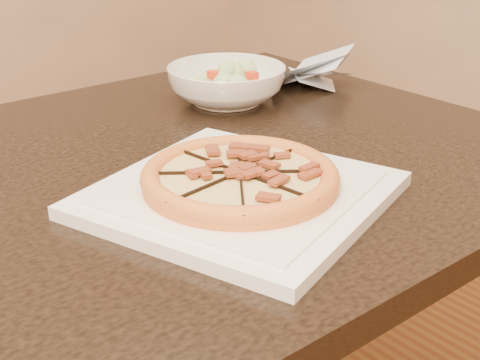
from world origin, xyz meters
The scene contains 6 objects.
dining_table centered at (0.13, -0.12, 0.64)m, with size 1.35×0.87×0.75m.
plate centered at (0.23, -0.29, 0.76)m, with size 0.43×0.43×0.02m.
pizza centered at (0.23, -0.29, 0.78)m, with size 0.25×0.25×0.03m.
salad_bowl centered at (0.48, 0.06, 0.78)m, with size 0.22×0.22×0.07m, color white.
salad centered at (0.48, 0.06, 0.84)m, with size 0.09×0.12×0.04m.
cling_film centered at (0.68, 0.04, 0.78)m, with size 0.16×0.13×0.05m, color white, non-canonical shape.
Camera 1 is at (-0.26, -0.89, 1.12)m, focal length 50.00 mm.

